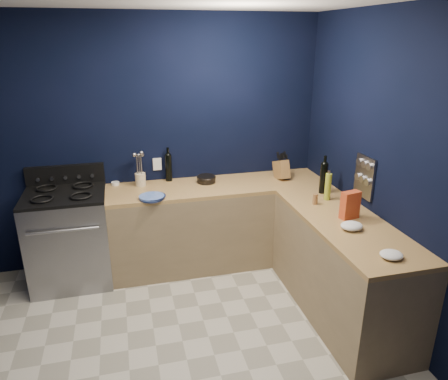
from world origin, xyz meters
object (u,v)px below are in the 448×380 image
object	(u,v)px
gas_range	(70,239)
utensil_crock	(140,179)
knife_block	(281,170)
crouton_bag	(350,205)
plate_stack	(152,197)

from	to	relation	value
gas_range	utensil_crock	xyz separation A→B (m)	(0.74, 0.18, 0.51)
knife_block	crouton_bag	distance (m)	1.15
plate_stack	crouton_bag	distance (m)	1.82
gas_range	utensil_crock	distance (m)	0.91
gas_range	plate_stack	size ratio (longest dim) A/B	3.79
knife_block	crouton_bag	xyz separation A→B (m)	(0.17, -1.13, 0.02)
plate_stack	knife_block	distance (m)	1.45
gas_range	plate_stack	distance (m)	0.96
plate_stack	knife_block	size ratio (longest dim) A/B	1.22
plate_stack	crouton_bag	bearing A→B (deg)	-28.52
plate_stack	gas_range	bearing A→B (deg)	164.93
crouton_bag	knife_block	bearing A→B (deg)	86.75
plate_stack	knife_block	xyz separation A→B (m)	(1.43, 0.27, 0.08)
utensil_crock	crouton_bag	size ratio (longest dim) A/B	0.57
crouton_bag	plate_stack	bearing A→B (deg)	139.63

